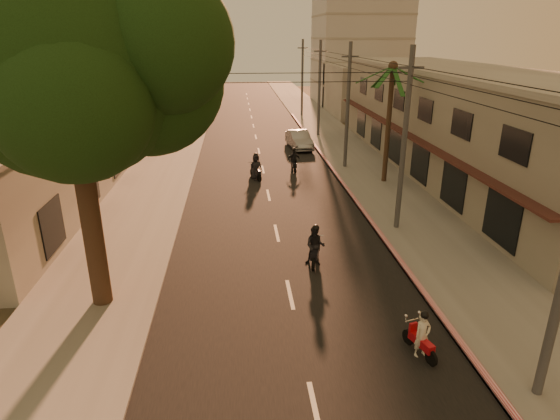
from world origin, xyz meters
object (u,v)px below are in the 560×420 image
Objects in this scene: broadleaf_tree at (82,66)px; palm_tree at (392,73)px; scooter_red at (422,336)px; parked_car at (299,140)px; scooter_mid_b at (294,161)px; scooter_mid_a at (315,246)px; scooter_far_a at (256,168)px.

broadleaf_tree reaches higher than palm_tree.
scooter_red reaches higher than parked_car.
parked_car is (1.37, 7.41, -0.02)m from scooter_mid_b.
scooter_far_a is (-1.98, 13.03, 0.01)m from scooter_mid_a.
palm_tree is at bearing 59.18° from scooter_red.
broadleaf_tree reaches higher than parked_car.
palm_tree is at bearing 43.48° from broadleaf_tree.
scooter_red is 0.89× the size of scooter_mid_b.
scooter_mid_b is 3.40m from scooter_far_a.
scooter_red is at bearing -54.90° from scooter_mid_a.
scooter_far_a is at bearing 85.13° from scooter_red.
palm_tree is at bearing 75.85° from scooter_mid_a.
scooter_mid_a is at bearing -101.65° from parked_car.
scooter_far_a is at bearing 114.39° from scooter_mid_a.
palm_tree reaches higher than scooter_mid_a.
scooter_red is 0.33× the size of parked_car.
broadleaf_tree is 6.51× the size of scooter_mid_a.
scooter_mid_b is at bearing 13.86° from scooter_far_a.
scooter_far_a is 10.17m from parked_car.
scooter_red is at bearing -103.64° from palm_tree.
parked_car is (4.22, 9.25, -0.09)m from scooter_far_a.
scooter_mid_b is at bearing 76.58° from scooter_red.
parked_car is (10.22, 24.60, -7.71)m from broadleaf_tree.
scooter_red is (10.25, -4.13, -7.76)m from broadleaf_tree.
broadleaf_tree reaches higher than scooter_mid_a.
palm_tree reaches higher than scooter_mid_b.
scooter_red is 19.94m from scooter_far_a.
palm_tree is 4.34× the size of scooter_far_a.
parked_car is at bearing 77.24° from scooter_mid_b.
palm_tree is (14.61, 13.86, -1.33)m from broadleaf_tree.
broadleaf_tree is 27.73m from parked_car.
broadleaf_tree is 7.57× the size of scooter_red.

